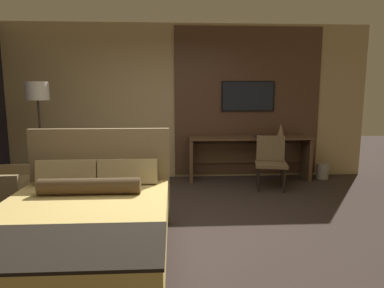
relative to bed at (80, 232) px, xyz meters
name	(u,v)px	position (x,y,z in m)	size (l,w,h in m)	color
ground_plane	(174,232)	(0.87, 0.69, -0.32)	(16.00, 16.00, 0.00)	#332823
wall_back_tv_panel	(184,102)	(1.08, 3.28, 1.08)	(7.20, 0.09, 2.80)	tan
bed	(80,232)	(0.00, 0.00, 0.00)	(1.63, 2.19, 1.17)	#33281E
desk	(249,150)	(2.24, 3.02, 0.22)	(2.19, 0.48, 0.79)	brown
tv	(248,96)	(2.24, 3.21, 1.18)	(0.98, 0.04, 0.55)	black
desk_chair	(271,158)	(2.48, 2.44, 0.18)	(0.59, 0.58, 0.86)	brown
floor_lamp	(38,100)	(-1.20, 2.36, 1.14)	(0.34, 0.34, 1.75)	#282623
vase_tall	(281,130)	(2.82, 3.03, 0.58)	(0.14, 0.14, 0.23)	#846647
book	(261,136)	(2.43, 2.94, 0.48)	(0.25, 0.20, 0.03)	#332D28
waste_bin	(322,171)	(3.61, 2.96, -0.18)	(0.22, 0.22, 0.28)	gray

